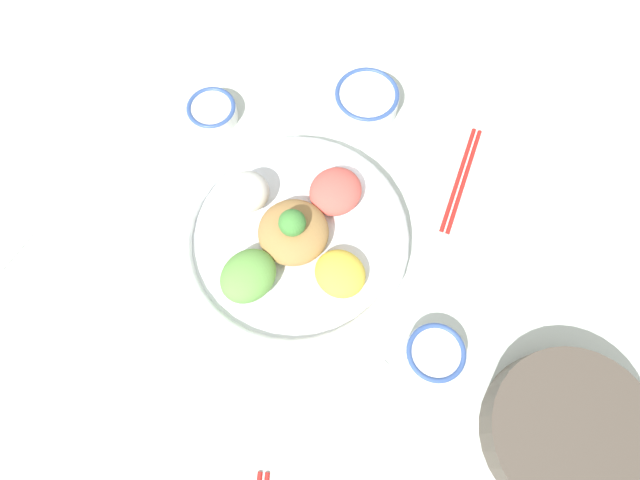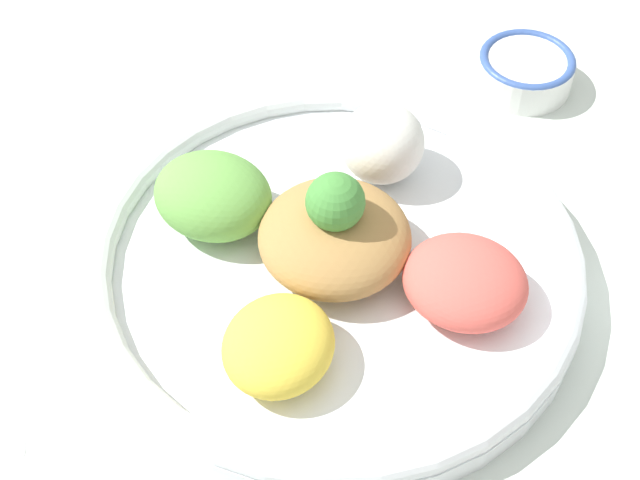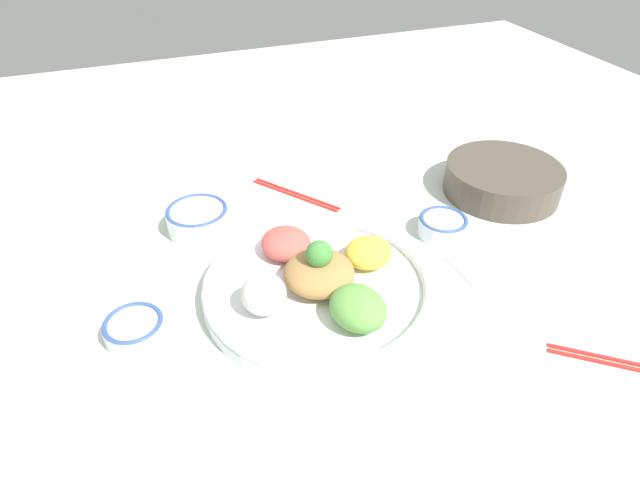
{
  "view_description": "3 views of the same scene",
  "coord_description": "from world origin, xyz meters",
  "px_view_note": "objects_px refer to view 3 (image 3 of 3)",
  "views": [
    {
      "loc": [
        0.23,
        -0.15,
        0.78
      ],
      "look_at": [
        0.01,
        0.0,
        0.08
      ],
      "focal_mm": 30.0,
      "sensor_mm": 36.0,
      "label": 1
    },
    {
      "loc": [
        0.29,
        0.21,
        0.51
      ],
      "look_at": [
        -0.04,
        -0.03,
        0.02
      ],
      "focal_mm": 50.0,
      "sensor_mm": 36.0,
      "label": 2
    },
    {
      "loc": [
        -0.25,
        -0.59,
        0.56
      ],
      "look_at": [
        -0.02,
        0.02,
        0.07
      ],
      "focal_mm": 30.0,
      "sensor_mm": 36.0,
      "label": 3
    }
  ],
  "objects_px": {
    "sauce_bowl_dark": "(443,225)",
    "chopsticks_pair_near": "(295,193)",
    "sauce_bowl_red": "(198,219)",
    "side_serving_bowl": "(503,178)",
    "rice_bowl_blue": "(134,328)",
    "serving_spoon_main": "(476,284)",
    "salad_platter": "(319,283)"
  },
  "relations": [
    {
      "from": "side_serving_bowl",
      "to": "serving_spoon_main",
      "type": "distance_m",
      "value": 0.3
    },
    {
      "from": "rice_bowl_blue",
      "to": "sauce_bowl_dark",
      "type": "relative_size",
      "value": 0.98
    },
    {
      "from": "sauce_bowl_red",
      "to": "salad_platter",
      "type": "bearing_deg",
      "value": -59.24
    },
    {
      "from": "sauce_bowl_red",
      "to": "sauce_bowl_dark",
      "type": "height_order",
      "value": "sauce_bowl_red"
    },
    {
      "from": "chopsticks_pair_near",
      "to": "rice_bowl_blue",
      "type": "bearing_deg",
      "value": 94.6
    },
    {
      "from": "salad_platter",
      "to": "sauce_bowl_red",
      "type": "relative_size",
      "value": 3.27
    },
    {
      "from": "side_serving_bowl",
      "to": "sauce_bowl_red",
      "type": "bearing_deg",
      "value": 171.93
    },
    {
      "from": "sauce_bowl_red",
      "to": "side_serving_bowl",
      "type": "bearing_deg",
      "value": -8.07
    },
    {
      "from": "sauce_bowl_red",
      "to": "rice_bowl_blue",
      "type": "height_order",
      "value": "sauce_bowl_red"
    },
    {
      "from": "chopsticks_pair_near",
      "to": "serving_spoon_main",
      "type": "xyz_separation_m",
      "value": [
        0.18,
        -0.35,
        -0.0
      ]
    },
    {
      "from": "sauce_bowl_red",
      "to": "chopsticks_pair_near",
      "type": "distance_m",
      "value": 0.21
    },
    {
      "from": "sauce_bowl_red",
      "to": "rice_bowl_blue",
      "type": "distance_m",
      "value": 0.26
    },
    {
      "from": "side_serving_bowl",
      "to": "rice_bowl_blue",
      "type": "bearing_deg",
      "value": -168.59
    },
    {
      "from": "sauce_bowl_dark",
      "to": "chopsticks_pair_near",
      "type": "xyz_separation_m",
      "value": [
        -0.2,
        0.22,
        -0.02
      ]
    },
    {
      "from": "sauce_bowl_dark",
      "to": "side_serving_bowl",
      "type": "relative_size",
      "value": 0.38
    },
    {
      "from": "salad_platter",
      "to": "chopsticks_pair_near",
      "type": "height_order",
      "value": "salad_platter"
    },
    {
      "from": "salad_platter",
      "to": "serving_spoon_main",
      "type": "distance_m",
      "value": 0.25
    },
    {
      "from": "rice_bowl_blue",
      "to": "chopsticks_pair_near",
      "type": "xyz_separation_m",
      "value": [
        0.33,
        0.28,
        -0.01
      ]
    },
    {
      "from": "sauce_bowl_dark",
      "to": "chopsticks_pair_near",
      "type": "distance_m",
      "value": 0.3
    },
    {
      "from": "sauce_bowl_dark",
      "to": "chopsticks_pair_near",
      "type": "bearing_deg",
      "value": 132.82
    },
    {
      "from": "sauce_bowl_dark",
      "to": "serving_spoon_main",
      "type": "bearing_deg",
      "value": -98.77
    },
    {
      "from": "serving_spoon_main",
      "to": "salad_platter",
      "type": "bearing_deg",
      "value": 70.21
    },
    {
      "from": "side_serving_bowl",
      "to": "chopsticks_pair_near",
      "type": "distance_m",
      "value": 0.41
    },
    {
      "from": "salad_platter",
      "to": "rice_bowl_blue",
      "type": "bearing_deg",
      "value": 177.98
    },
    {
      "from": "rice_bowl_blue",
      "to": "side_serving_bowl",
      "type": "bearing_deg",
      "value": 11.41
    },
    {
      "from": "sauce_bowl_red",
      "to": "sauce_bowl_dark",
      "type": "relative_size",
      "value": 1.27
    },
    {
      "from": "sauce_bowl_red",
      "to": "serving_spoon_main",
      "type": "distance_m",
      "value": 0.48
    },
    {
      "from": "rice_bowl_blue",
      "to": "serving_spoon_main",
      "type": "distance_m",
      "value": 0.51
    },
    {
      "from": "sauce_bowl_dark",
      "to": "side_serving_bowl",
      "type": "bearing_deg",
      "value": 24.01
    },
    {
      "from": "sauce_bowl_dark",
      "to": "rice_bowl_blue",
      "type": "bearing_deg",
      "value": -173.26
    },
    {
      "from": "chopsticks_pair_near",
      "to": "sauce_bowl_red",
      "type": "bearing_deg",
      "value": 69.21
    },
    {
      "from": "sauce_bowl_dark",
      "to": "salad_platter",
      "type": "bearing_deg",
      "value": -164.41
    }
  ]
}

